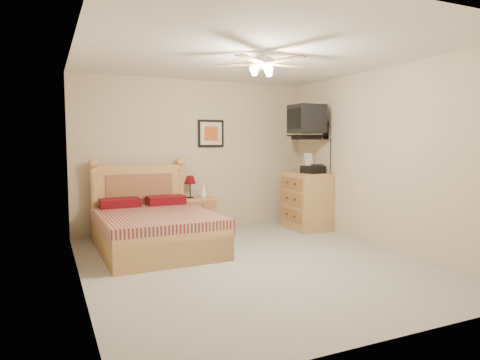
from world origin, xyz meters
The scene contains 17 objects.
floor centered at (0.00, 0.00, 0.00)m, with size 4.50×4.50×0.00m, color gray.
ceiling centered at (0.00, 0.00, 2.50)m, with size 4.00×4.50×0.04m, color white.
wall_back centered at (0.00, 2.25, 1.25)m, with size 4.00×0.04×2.50m, color tan.
wall_front centered at (0.00, -2.25, 1.25)m, with size 4.00×0.04×2.50m, color tan.
wall_left centered at (-2.00, 0.00, 1.25)m, with size 0.04×4.50×2.50m, color tan.
wall_right centered at (2.00, 0.00, 1.25)m, with size 0.04×4.50×2.50m, color tan.
bed centered at (-0.96, 1.12, 0.62)m, with size 1.46×1.92×1.24m, color #BC8D47, non-canonical shape.
nightstand centered at (-0.03, 2.00, 0.28)m, with size 0.52×0.39×0.57m, color #B87B4E.
table_lamp centered at (-0.16, 2.05, 0.75)m, with size 0.20×0.20×0.37m, color #630811, non-canonical shape.
lotion_bottle centered at (0.04, 1.98, 0.68)m, with size 0.08×0.09×0.22m, color white.
framed_picture centered at (0.27, 2.23, 1.62)m, with size 0.46×0.04×0.46m, color black.
dresser centered at (1.73, 1.51, 0.48)m, with size 0.56×0.81×0.96m, color #A57C47.
fax_machine centered at (1.76, 1.38, 1.12)m, with size 0.31×0.33×0.33m, color black, non-canonical shape.
magazine_lower centered at (1.70, 1.77, 0.97)m, with size 0.18×0.24×0.02m, color beige.
magazine_upper centered at (1.71, 1.80, 0.99)m, with size 0.18×0.25×0.02m, color gray.
wall_tv centered at (1.75, 1.34, 1.81)m, with size 0.56×0.46×0.58m, color black, non-canonical shape.
ceiling_fan centered at (0.00, -0.20, 2.36)m, with size 1.14×1.14×0.28m, color silver, non-canonical shape.
Camera 1 is at (-2.30, -4.58, 1.47)m, focal length 32.00 mm.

